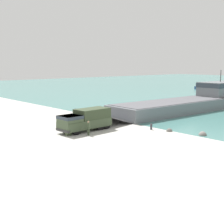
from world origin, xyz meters
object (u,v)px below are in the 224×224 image
object	(u,v)px
mooring_bollard	(151,126)
cargo_crate	(68,133)
moored_boat_b	(207,88)
military_truck	(85,120)
soldier_on_ramp	(88,127)
landing_craft	(195,100)

from	to	relation	value
mooring_bollard	cargo_crate	world-z (taller)	mooring_bollard
mooring_bollard	moored_boat_b	bearing A→B (deg)	115.38
mooring_bollard	cargo_crate	size ratio (longest dim) A/B	1.31
military_truck	soldier_on_ramp	xyz separation A→B (m)	(2.28, -1.29, -0.44)
soldier_on_ramp	cargo_crate	size ratio (longest dim) A/B	2.84
soldier_on_ramp	moored_boat_b	world-z (taller)	moored_boat_b
military_truck	mooring_bollard	size ratio (longest dim) A/B	9.03
moored_boat_b	soldier_on_ramp	bearing A→B (deg)	-152.33
landing_craft	mooring_bollard	world-z (taller)	landing_craft
moored_boat_b	mooring_bollard	world-z (taller)	moored_boat_b
landing_craft	mooring_bollard	xyz separation A→B (m)	(6.51, -19.76, -1.27)
military_truck	landing_craft	bearing A→B (deg)	-179.48
cargo_crate	military_truck	bearing A→B (deg)	101.59
soldier_on_ramp	mooring_bollard	world-z (taller)	soldier_on_ramp
landing_craft	military_truck	size ratio (longest dim) A/B	5.23
soldier_on_ramp	military_truck	bearing A→B (deg)	54.59
cargo_crate	soldier_on_ramp	bearing A→B (deg)	48.03
military_truck	mooring_bollard	bearing A→B (deg)	140.11
landing_craft	moored_boat_b	xyz separation A→B (m)	(-22.69, 41.77, -1.08)
landing_craft	mooring_bollard	size ratio (longest dim) A/B	47.25
military_truck	mooring_bollard	distance (m)	8.57
soldier_on_ramp	landing_craft	bearing A→B (deg)	1.45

